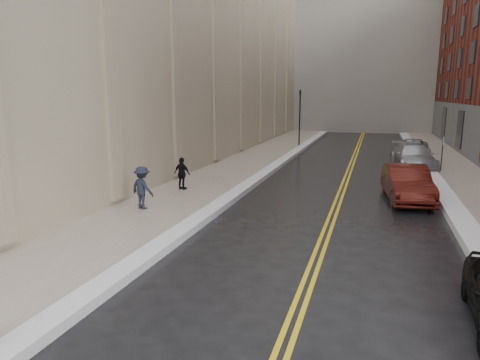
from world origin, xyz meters
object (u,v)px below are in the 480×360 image
Objects in this scene: car_silver_near at (413,157)px; car_silver_far at (413,148)px; car_maroon at (407,183)px; pedestrian_c at (182,174)px; pedestrian_b at (142,188)px.

car_silver_near is 5.83m from car_silver_far.
pedestrian_c is at bearing -178.31° from car_maroon.
pedestrian_b reaches higher than car_silver_near.
car_silver_near is at bearing -123.10° from pedestrian_c.
car_silver_far is at bearing -102.10° from pedestrian_b.
pedestrian_b is at bearing -135.46° from car_silver_near.
car_silver_near is 3.48× the size of pedestrian_c.
pedestrian_c is at bearing -144.19° from car_silver_near.
pedestrian_c is (-10.42, -1.52, 0.14)m from car_maroon.
car_silver_far is 20.20m from pedestrian_c.
car_silver_near is at bearing -91.99° from car_silver_far.
pedestrian_c is (-0.01, 3.80, -0.08)m from pedestrian_b.
pedestrian_b is at bearing -159.56° from car_maroon.
car_silver_near is (0.92, 9.08, 0.00)m from car_maroon.
pedestrian_b is 3.80m from pedestrian_c.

